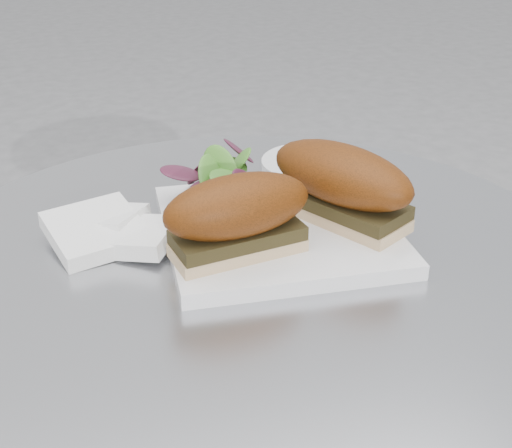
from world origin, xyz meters
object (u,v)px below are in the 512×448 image
(plate, at_px, (278,229))
(saucer, at_px, (311,164))
(sandwich_right, at_px, (341,182))
(sandwich_left, at_px, (238,214))

(plate, distance_m, saucer, 0.19)
(sandwich_right, bearing_deg, saucer, 139.86)
(sandwich_left, height_order, saucer, sandwich_left)
(sandwich_right, bearing_deg, plate, -127.51)
(sandwich_left, xyz_separation_m, saucer, (0.16, 0.21, -0.05))
(sandwich_left, bearing_deg, plate, 32.40)
(sandwich_right, height_order, saucer, sandwich_right)
(sandwich_left, xyz_separation_m, sandwich_right, (0.12, 0.04, -0.00))
(plate, bearing_deg, sandwich_right, -10.62)
(sandwich_left, relative_size, saucer, 1.22)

